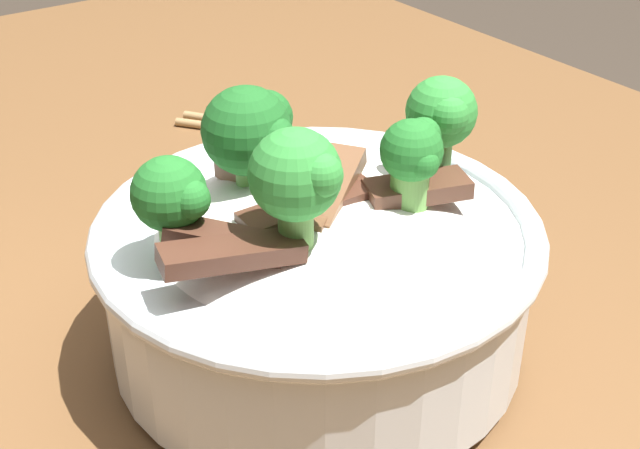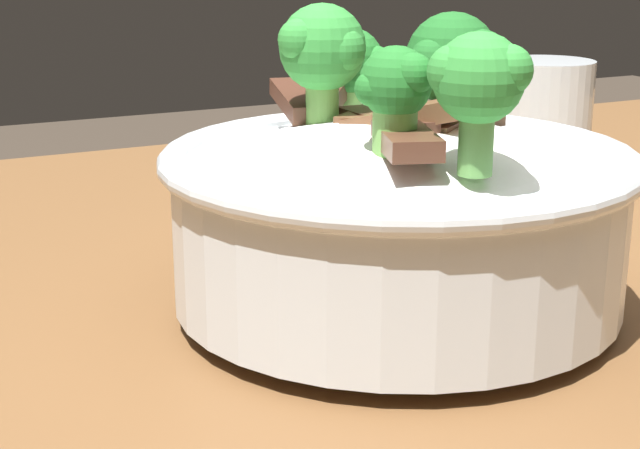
# 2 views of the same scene
# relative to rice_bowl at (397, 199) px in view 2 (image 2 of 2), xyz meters

# --- Properties ---
(rice_bowl) EXTENTS (0.23, 0.23, 0.15)m
(rice_bowl) POSITION_rel_rice_bowl_xyz_m (0.00, 0.00, 0.00)
(rice_bowl) COLOR silver
(rice_bowl) RESTS_ON dining_table
(drinking_glass) EXTENTS (0.07, 0.07, 0.09)m
(drinking_glass) POSITION_rel_rice_bowl_xyz_m (-0.24, -0.18, -0.02)
(drinking_glass) COLOR white
(drinking_glass) RESTS_ON dining_table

